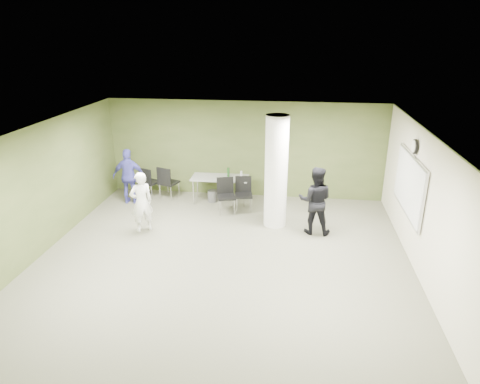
# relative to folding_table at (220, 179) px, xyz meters

# --- Properties ---
(floor) EXTENTS (8.00, 8.00, 0.00)m
(floor) POSITION_rel_folding_table_xyz_m (0.62, -3.32, -0.71)
(floor) COLOR #565544
(floor) RESTS_ON ground
(ceiling) EXTENTS (8.00, 8.00, 0.00)m
(ceiling) POSITION_rel_folding_table_xyz_m (0.62, -3.32, 2.09)
(ceiling) COLOR white
(ceiling) RESTS_ON wall_back
(wall_back) EXTENTS (8.00, 2.80, 0.02)m
(wall_back) POSITION_rel_folding_table_xyz_m (0.62, 0.68, 0.69)
(wall_back) COLOR #425126
(wall_back) RESTS_ON floor
(wall_left) EXTENTS (0.02, 8.00, 2.80)m
(wall_left) POSITION_rel_folding_table_xyz_m (-3.38, -3.32, 0.69)
(wall_left) COLOR #425126
(wall_left) RESTS_ON floor
(wall_right_cream) EXTENTS (0.02, 8.00, 2.80)m
(wall_right_cream) POSITION_rel_folding_table_xyz_m (4.62, -3.32, 0.69)
(wall_right_cream) COLOR beige
(wall_right_cream) RESTS_ON floor
(column) EXTENTS (0.56, 0.56, 2.80)m
(column) POSITION_rel_folding_table_xyz_m (1.62, -1.32, 0.69)
(column) COLOR silver
(column) RESTS_ON floor
(whiteboard) EXTENTS (0.05, 2.30, 1.30)m
(whiteboard) POSITION_rel_folding_table_xyz_m (4.54, -2.12, 0.79)
(whiteboard) COLOR silver
(whiteboard) RESTS_ON wall_right_cream
(wall_clock) EXTENTS (0.06, 0.32, 0.32)m
(wall_clock) POSITION_rel_folding_table_xyz_m (4.54, -2.12, 1.64)
(wall_clock) COLOR black
(wall_clock) RESTS_ON wall_right_cream
(folding_table) EXTENTS (1.60, 0.72, 1.01)m
(folding_table) POSITION_rel_folding_table_xyz_m (0.00, 0.00, 0.00)
(folding_table) COLOR gray
(folding_table) RESTS_ON floor
(wastebasket) EXTENTS (0.29, 0.29, 0.33)m
(wastebasket) POSITION_rel_folding_table_xyz_m (-0.24, 0.02, -0.54)
(wastebasket) COLOR #4C4C4C
(wastebasket) RESTS_ON floor
(chair_back_left) EXTENTS (0.59, 0.59, 0.91)m
(chair_back_left) POSITION_rel_folding_table_xyz_m (-2.16, 0.10, -0.18)
(chair_back_left) COLOR black
(chair_back_left) RESTS_ON floor
(chair_back_right) EXTENTS (0.62, 0.62, 0.98)m
(chair_back_right) POSITION_rel_folding_table_xyz_m (-1.58, 0.04, -0.14)
(chair_back_right) COLOR black
(chair_back_right) RESTS_ON floor
(chair_table_left) EXTENTS (0.59, 0.59, 0.94)m
(chair_table_left) POSITION_rel_folding_table_xyz_m (0.26, -0.66, -0.16)
(chair_table_left) COLOR black
(chair_table_left) RESTS_ON floor
(chair_table_right) EXTENTS (0.53, 0.53, 0.92)m
(chair_table_right) POSITION_rel_folding_table_xyz_m (0.71, -0.45, -0.17)
(chair_table_right) COLOR black
(chair_table_right) RESTS_ON floor
(woman_white) EXTENTS (0.66, 0.62, 1.51)m
(woman_white) POSITION_rel_folding_table_xyz_m (-1.56, -2.11, 0.05)
(woman_white) COLOR white
(woman_white) RESTS_ON floor
(man_black) EXTENTS (0.85, 0.69, 1.67)m
(man_black) POSITION_rel_folding_table_xyz_m (2.59, -1.65, 0.13)
(man_black) COLOR black
(man_black) RESTS_ON floor
(man_blue) EXTENTS (0.96, 0.47, 1.58)m
(man_blue) POSITION_rel_folding_table_xyz_m (-2.53, -0.38, 0.08)
(man_blue) COLOR #4343A6
(man_blue) RESTS_ON floor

